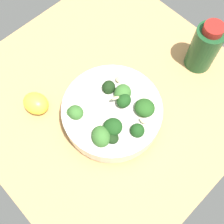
{
  "coord_description": "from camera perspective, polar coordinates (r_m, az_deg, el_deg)",
  "views": [
    {
      "loc": [
        23.99,
        -21.87,
        62.51
      ],
      "look_at": [
        5.5,
        -4.08,
        4.0
      ],
      "focal_mm": 44.2,
      "sensor_mm": 36.0,
      "label": 1
    }
  ],
  "objects": [
    {
      "name": "bottle_tall",
      "position": [
        0.74,
        18.59,
        12.59
      ],
      "size": [
        7.11,
        7.11,
        14.21
      ],
      "color": "#194723",
      "rests_on": "ground_plane"
    },
    {
      "name": "ground_plane",
      "position": [
        0.72,
        -0.69,
        3.02
      ],
      "size": [
        65.91,
        65.91,
        4.0
      ],
      "primitive_type": "cube",
      "color": "tan"
    },
    {
      "name": "lemon_wedge",
      "position": [
        0.69,
        -15.44,
        1.74
      ],
      "size": [
        7.68,
        6.84,
        4.82
      ],
      "primitive_type": "ellipsoid",
      "rotation": [
        0.0,
        0.0,
        0.26
      ],
      "color": "yellow",
      "rests_on": "ground_plane"
    },
    {
      "name": "bowl_of_broccoli",
      "position": [
        0.64,
        0.06,
        -0.12
      ],
      "size": [
        22.96,
        22.96,
        9.87
      ],
      "color": "silver",
      "rests_on": "ground_plane"
    }
  ]
}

